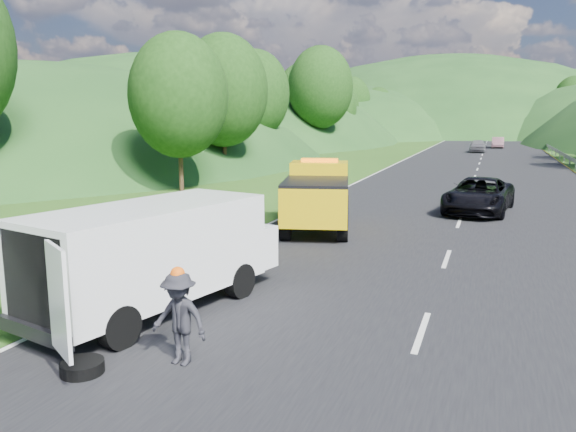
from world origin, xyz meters
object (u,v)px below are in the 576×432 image
at_px(spare_tire, 83,374).
at_px(white_van, 156,251).
at_px(suitcase, 173,256).
at_px(worker, 181,364).
at_px(woman, 161,276).
at_px(child, 205,274).
at_px(passing_suv, 478,213).
at_px(tow_truck, 318,196).

bearing_deg(spare_tire, white_van, 99.98).
distance_m(white_van, suitcase, 3.90).
xyz_separation_m(worker, spare_tire, (-1.31, -0.86, 0.00)).
xyz_separation_m(woman, child, (0.99, 0.53, 0.00)).
distance_m(suitcase, passing_suv, 14.42).
height_order(spare_tire, passing_suv, passing_suv).
bearing_deg(tow_truck, worker, -97.95).
distance_m(worker, suitcase, 6.56).
bearing_deg(child, woman, -114.19).
xyz_separation_m(suitcase, spare_tire, (2.21, -6.39, -0.28)).
xyz_separation_m(tow_truck, child, (-1.02, -6.83, -1.24)).
relative_size(tow_truck, suitcase, 11.23).
xyz_separation_m(tow_truck, woman, (-2.01, -7.36, -1.24)).
relative_size(spare_tire, passing_suv, 0.13).
xyz_separation_m(tow_truck, suitcase, (-2.28, -6.31, -0.96)).
height_order(worker, spare_tire, worker).
relative_size(white_van, woman, 3.86).
height_order(worker, suitcase, worker).
distance_m(tow_truck, spare_tire, 12.77).
xyz_separation_m(white_van, woman, (-1.41, 2.32, -1.31)).
height_order(tow_truck, woman, tow_truck).
bearing_deg(passing_suv, child, -110.12).
relative_size(tow_truck, spare_tire, 8.93).
distance_m(woman, suitcase, 1.12).
bearing_deg(woman, white_van, 179.77).
distance_m(woman, passing_suv, 15.17).
distance_m(child, passing_suv, 14.23).
bearing_deg(woman, spare_tire, 168.46).
bearing_deg(passing_suv, suitcase, -115.52).
relative_size(woman, child, 1.87).
relative_size(child, worker, 0.60).
relative_size(child, passing_suv, 0.18).
height_order(woman, child, woman).
bearing_deg(worker, passing_suv, 80.58).
distance_m(worker, spare_tire, 1.56).
relative_size(tow_truck, worker, 3.93).
bearing_deg(woman, tow_truck, -46.73).
height_order(white_van, child, white_van).
distance_m(spare_tire, passing_suv, 19.35).
relative_size(tow_truck, passing_suv, 1.16).
relative_size(woman, suitcase, 3.24).
bearing_deg(white_van, tow_truck, 99.93).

